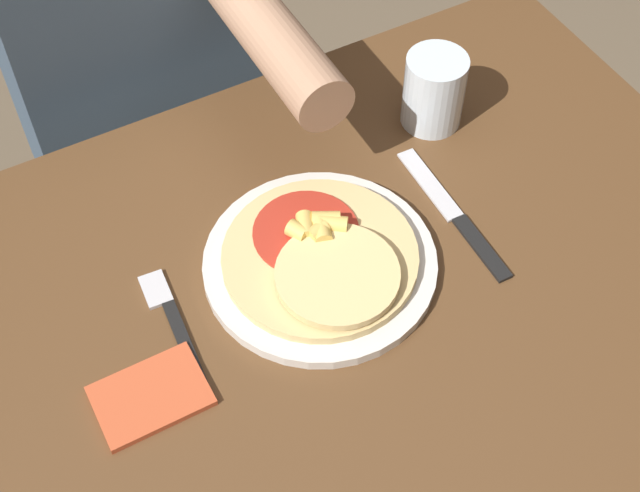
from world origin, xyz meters
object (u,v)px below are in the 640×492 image
object	(u,v)px
plate	(320,264)
fork	(174,324)
dining_table	(348,349)
person_diner	(131,47)
drinking_glass	(434,91)
pizza	(322,256)
knife	(455,215)

from	to	relation	value
plate	fork	size ratio (longest dim) A/B	1.50
dining_table	person_diner	distance (m)	0.55
plate	drinking_glass	bearing A→B (deg)	30.39
fork	person_diner	size ratio (longest dim) A/B	0.14
dining_table	pizza	xyz separation A→B (m)	(-0.02, 0.04, 0.16)
pizza	fork	world-z (taller)	pizza
plate	fork	bearing A→B (deg)	177.63
plate	person_diner	distance (m)	0.50
dining_table	plate	world-z (taller)	plate
fork	drinking_glass	xyz separation A→B (m)	(0.41, 0.13, 0.05)
dining_table	person_diner	size ratio (longest dim) A/B	0.80
pizza	dining_table	bearing A→B (deg)	-63.32
knife	plate	bearing A→B (deg)	176.64
fork	knife	world-z (taller)	same
plate	person_diner	xyz separation A→B (m)	(-0.04, 0.50, -0.04)
dining_table	person_diner	world-z (taller)	person_diner
drinking_glass	person_diner	xyz separation A→B (m)	(-0.28, 0.36, -0.09)
plate	drinking_glass	distance (m)	0.28
knife	drinking_glass	xyz separation A→B (m)	(0.06, 0.15, 0.05)
dining_table	pizza	size ratio (longest dim) A/B	4.44
dining_table	plate	xyz separation A→B (m)	(-0.02, 0.04, 0.15)
plate	pizza	distance (m)	0.02
fork	plate	bearing A→B (deg)	-2.37
knife	pizza	bearing A→B (deg)	177.87
fork	drinking_glass	bearing A→B (deg)	17.74
pizza	person_diner	world-z (taller)	person_diner
pizza	fork	xyz separation A→B (m)	(-0.18, 0.01, -0.02)
dining_table	pizza	world-z (taller)	pizza
knife	dining_table	bearing A→B (deg)	-169.53
dining_table	person_diner	xyz separation A→B (m)	(-0.06, 0.54, 0.10)
dining_table	fork	world-z (taller)	fork
dining_table	pizza	distance (m)	0.17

